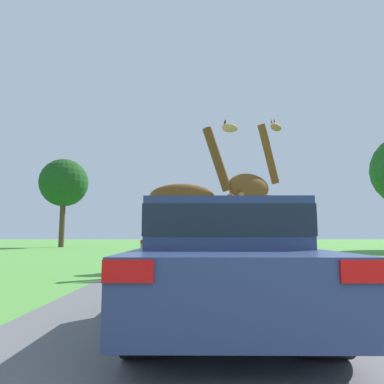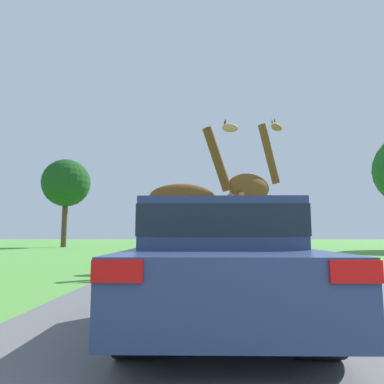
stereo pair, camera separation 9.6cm
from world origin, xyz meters
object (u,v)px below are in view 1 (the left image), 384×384
Objects in this scene: car_lead_maroon at (222,258)px; car_queue_right at (194,240)px; tree_centre_back at (64,183)px; giraffe_companion at (252,190)px; giraffe_near_road at (188,197)px; car_queue_left at (165,241)px; car_far_ahead at (273,242)px.

car_lead_maroon reaches higher than car_queue_right.
car_queue_right is 13.66m from tree_centre_back.
tree_centre_back is at bearing -178.28° from giraffe_companion.
car_queue_right is (0.17, 13.56, -1.57)m from giraffe_near_road.
car_queue_left is at bearing -99.83° from car_queue_right.
car_lead_maroon is 0.95× the size of car_queue_right.
giraffe_companion reaches higher than car_queue_left.
car_lead_maroon is at bearing -81.62° from car_queue_left.
car_far_ahead reaches higher than car_queue_right.
car_lead_maroon is at bearing -88.84° from car_queue_right.
giraffe_near_road is at bearing -90.71° from car_queue_right.
car_queue_left is at bearing -176.07° from giraffe_near_road.
giraffe_companion is 5.32m from car_far_ahead.
giraffe_companion is at bearing 77.53° from car_lead_maroon.
car_far_ahead is (5.16, -0.10, -0.02)m from car_queue_left.
car_far_ahead is at bearing 74.43° from car_lead_maroon.
giraffe_near_road is 1.21× the size of car_lead_maroon.
tree_centre_back reaches higher than car_far_ahead.
tree_centre_back is (-12.01, 25.49, 4.83)m from car_lead_maroon.
car_queue_left is (-1.39, -8.00, 0.04)m from car_queue_right.
car_lead_maroon reaches higher than car_queue_left.
tree_centre_back is at bearing -157.21° from giraffe_near_road.
car_queue_right is at bearing 80.17° from car_queue_left.
giraffe_near_road reaches higher than car_far_ahead.
giraffe_companion is 1.38× the size of car_far_ahead.
car_queue_right is 8.12m from car_queue_left.
giraffe_companion is 7.81m from car_lead_maroon.
giraffe_near_road is at bearing -105.77° from giraffe_companion.
tree_centre_back is at bearing 115.23° from car_lead_maroon.
giraffe_companion is at bearing 101.14° from giraffe_near_road.
car_queue_left is (-3.43, 4.77, -1.85)m from giraffe_companion.
car_queue_left is 0.52× the size of tree_centre_back.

